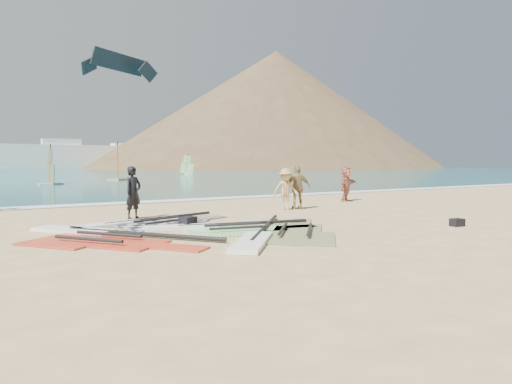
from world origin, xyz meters
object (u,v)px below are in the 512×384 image
beachgoer_mid (286,189)px  beachgoer_back (298,187)px  rig_grey (145,223)px  beachgoer_right (346,184)px  rig_red (96,236)px  gear_bag_far (457,222)px  person_wetsuit (133,193)px  rig_green (219,228)px  gear_bag_near (188,222)px  rig_orange (278,235)px

beachgoer_mid → beachgoer_back: (0.73, 0.08, 0.06)m
rig_grey → beachgoer_right: 12.63m
rig_grey → beachgoer_right: (12.20, 3.13, 0.92)m
rig_red → beachgoer_mid: (8.72, 3.04, 0.90)m
rig_grey → beachgoer_back: bearing=-6.9°
rig_grey → gear_bag_far: (8.99, -5.77, 0.08)m
gear_bag_far → beachgoer_mid: 7.35m
person_wetsuit → beachgoer_right: size_ratio=1.04×
rig_red → person_wetsuit: bearing=111.8°
gear_bag_far → beachgoer_right: beachgoer_right is taller
rig_green → gear_bag_near: size_ratio=10.44×
rig_grey → rig_green: bearing=-69.7°
beachgoer_mid → beachgoer_right: beachgoer_right is taller
rig_green → gear_bag_near: gear_bag_near is taller
rig_green → beachgoer_mid: (5.05, 3.49, 0.90)m
beachgoer_right → gear_bag_far: bearing=-135.4°
rig_orange → beachgoer_mid: bearing=3.6°
rig_grey → beachgoer_right: bearing=-2.0°
rig_grey → person_wetsuit: size_ratio=2.86×
rig_grey → rig_red: rig_red is taller
rig_red → person_wetsuit: person_wetsuit is taller
rig_green → person_wetsuit: size_ratio=2.76×
rig_red → rig_grey: bearing=94.8°
gear_bag_near → beachgoer_back: (6.38, 2.45, 0.84)m
beachgoer_mid → gear_bag_far: bearing=-55.9°
gear_bag_near → beachgoer_mid: size_ratio=0.28×
gear_bag_near → rig_orange: bearing=-63.3°
rig_red → beachgoer_mid: bearing=70.3°
gear_bag_near → gear_bag_far: bearing=-30.2°
gear_bag_far → rig_red: bearing=160.3°
rig_green → beachgoer_back: beachgoer_back is taller
gear_bag_near → beachgoer_right: bearing=21.3°
rig_grey → beachgoer_mid: 6.93m
beachgoer_mid → rig_red: bearing=-144.3°
rig_grey → gear_bag_near: (1.11, -1.19, 0.12)m
person_wetsuit → beachgoer_right: bearing=-23.7°
rig_orange → gear_bag_far: 6.48m
rig_orange → beachgoer_mid: 6.90m
rig_orange → beachgoer_right: beachgoer_right is taller
rig_orange → rig_grey: bearing=72.2°
rig_orange → beachgoer_back: 7.42m
rig_red → gear_bag_near: bearing=63.4°
rig_red → beachgoer_right: 15.03m
beachgoer_back → beachgoer_right: (4.70, 1.87, -0.04)m
gear_bag_near → beachgoer_mid: bearing=22.8°
gear_bag_far → beachgoer_mid: size_ratio=0.23×
rig_grey → beachgoer_right: size_ratio=2.96×
rig_grey → gear_bag_far: gear_bag_far is taller
person_wetsuit → beachgoer_right: 12.18m
rig_grey → rig_red: 2.70m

